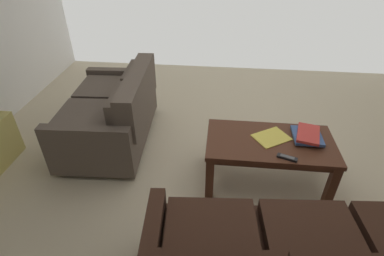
{
  "coord_description": "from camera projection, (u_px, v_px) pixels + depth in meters",
  "views": [
    {
      "loc": [
        0.25,
        2.3,
        2.03
      ],
      "look_at": [
        0.42,
        0.72,
        0.95
      ],
      "focal_mm": 27.94,
      "sensor_mm": 36.0,
      "label": 1
    }
  ],
  "objects": [
    {
      "name": "ground_plane",
      "position": [
        241.0,
        168.0,
        3.01
      ],
      "size": [
        5.86,
        5.09,
        0.01
      ],
      "primitive_type": "cube",
      "color": "beige"
    },
    {
      "name": "loveseat_near",
      "position": [
        114.0,
        113.0,
        3.21
      ],
      "size": [
        0.91,
        1.4,
        0.81
      ],
      "color": "black",
      "rests_on": "ground"
    },
    {
      "name": "coffee_table",
      "position": [
        269.0,
        147.0,
        2.64
      ],
      "size": [
        1.11,
        0.59,
        0.47
      ],
      "color": "#4C2819",
      "rests_on": "ground"
    },
    {
      "name": "book_stack",
      "position": [
        308.0,
        135.0,
        2.6
      ],
      "size": [
        0.25,
        0.33,
        0.07
      ],
      "color": "silver",
      "rests_on": "coffee_table"
    },
    {
      "name": "tv_remote",
      "position": [
        287.0,
        158.0,
        2.39
      ],
      "size": [
        0.17,
        0.1,
        0.02
      ],
      "color": "black",
      "rests_on": "coffee_table"
    },
    {
      "name": "loose_magazine",
      "position": [
        271.0,
        137.0,
        2.63
      ],
      "size": [
        0.37,
        0.35,
        0.01
      ],
      "primitive_type": "cube",
      "rotation": [
        0.0,
        0.0,
        5.29
      ],
      "color": "#E0CC4C",
      "rests_on": "coffee_table"
    }
  ]
}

